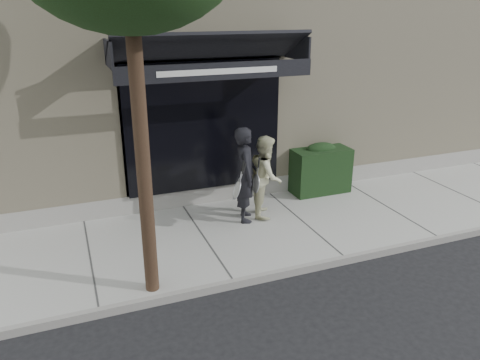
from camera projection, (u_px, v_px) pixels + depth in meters
name	position (u px, v px, depth m)	size (l,w,h in m)	color
ground	(301.00, 226.00, 9.24)	(80.00, 80.00, 0.00)	black
sidewalk	(301.00, 223.00, 9.22)	(20.00, 3.00, 0.12)	#A1A29C
curb	(345.00, 260.00, 7.86)	(20.00, 0.10, 0.14)	gray
building_facade	(218.00, 59.00, 12.61)	(14.30, 8.04, 5.64)	beige
hedge	(320.00, 168.00, 10.48)	(1.30, 0.70, 1.14)	black
pedestrian_front	(245.00, 175.00, 8.93)	(0.74, 0.95, 1.86)	black
pedestrian_back	(266.00, 176.00, 9.20)	(0.87, 0.96, 1.63)	beige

